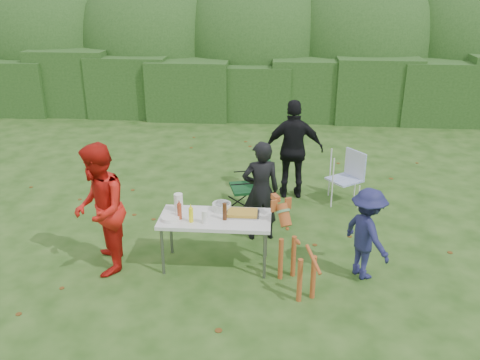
# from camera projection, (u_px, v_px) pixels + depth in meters

# --- Properties ---
(ground) EXTENTS (80.00, 80.00, 0.00)m
(ground) POSITION_uv_depth(u_px,v_px,m) (216.00, 266.00, 7.07)
(ground) COLOR #1E4211
(hedge_row) EXTENTS (22.00, 1.40, 1.70)m
(hedge_row) POSITION_uv_depth(u_px,v_px,m) (251.00, 87.00, 14.13)
(hedge_row) COLOR #23471C
(hedge_row) RESTS_ON ground
(shrub_backdrop) EXTENTS (20.00, 2.60, 3.20)m
(shrub_backdrop) POSITION_uv_depth(u_px,v_px,m) (254.00, 51.00, 15.32)
(shrub_backdrop) COLOR #3D6628
(shrub_backdrop) RESTS_ON ground
(folding_table) EXTENTS (1.50, 0.70, 0.74)m
(folding_table) POSITION_uv_depth(u_px,v_px,m) (215.00, 221.00, 6.84)
(folding_table) COLOR silver
(folding_table) RESTS_ON ground
(person_cook) EXTENTS (0.64, 0.49, 1.55)m
(person_cook) POSITION_uv_depth(u_px,v_px,m) (261.00, 191.00, 7.55)
(person_cook) COLOR black
(person_cook) RESTS_ON ground
(person_red_jacket) EXTENTS (0.89, 1.03, 1.80)m
(person_red_jacket) POSITION_uv_depth(u_px,v_px,m) (100.00, 210.00, 6.67)
(person_red_jacket) COLOR red
(person_red_jacket) RESTS_ON ground
(person_black_puffy) EXTENTS (1.07, 0.50, 1.78)m
(person_black_puffy) POSITION_uv_depth(u_px,v_px,m) (294.00, 150.00, 8.97)
(person_black_puffy) COLOR black
(person_black_puffy) RESTS_ON ground
(child) EXTENTS (0.81, 0.94, 1.26)m
(child) POSITION_uv_depth(u_px,v_px,m) (367.00, 234.00, 6.62)
(child) COLOR #1E204F
(child) RESTS_ON ground
(dog) EXTENTS (0.86, 1.16, 1.02)m
(dog) POSITION_uv_depth(u_px,v_px,m) (297.00, 253.00, 6.39)
(dog) COLOR #A64F22
(dog) RESTS_ON ground
(camping_chair) EXTENTS (0.78, 0.78, 1.02)m
(camping_chair) POSITION_uv_depth(u_px,v_px,m) (248.00, 184.00, 8.48)
(camping_chair) COLOR #11401D
(camping_chair) RESTS_ON ground
(lawn_chair) EXTENTS (0.76, 0.76, 0.93)m
(lawn_chair) POSITION_uv_depth(u_px,v_px,m) (345.00, 177.00, 8.89)
(lawn_chair) COLOR #4B6AC2
(lawn_chair) RESTS_ON ground
(food_tray) EXTENTS (0.45, 0.30, 0.02)m
(food_tray) POSITION_uv_depth(u_px,v_px,m) (242.00, 214.00, 6.88)
(food_tray) COLOR #B7B7BA
(food_tray) RESTS_ON folding_table
(focaccia_bread) EXTENTS (0.40, 0.26, 0.04)m
(focaccia_bread) POSITION_uv_depth(u_px,v_px,m) (242.00, 213.00, 6.87)
(focaccia_bread) COLOR gold
(focaccia_bread) RESTS_ON food_tray
(mustard_bottle) EXTENTS (0.06, 0.06, 0.20)m
(mustard_bottle) POSITION_uv_depth(u_px,v_px,m) (191.00, 215.00, 6.66)
(mustard_bottle) COLOR #FFF317
(mustard_bottle) RESTS_ON folding_table
(ketchup_bottle) EXTENTS (0.06, 0.06, 0.22)m
(ketchup_bottle) POSITION_uv_depth(u_px,v_px,m) (179.00, 211.00, 6.74)
(ketchup_bottle) COLOR #A63E23
(ketchup_bottle) RESTS_ON folding_table
(beer_bottle) EXTENTS (0.06, 0.06, 0.24)m
(beer_bottle) POSITION_uv_depth(u_px,v_px,m) (225.00, 211.00, 6.71)
(beer_bottle) COLOR #47230F
(beer_bottle) RESTS_ON folding_table
(paper_towel_roll) EXTENTS (0.12, 0.12, 0.26)m
(paper_towel_roll) POSITION_uv_depth(u_px,v_px,m) (179.00, 203.00, 6.94)
(paper_towel_roll) COLOR white
(paper_towel_roll) RESTS_ON folding_table
(cup_stack) EXTENTS (0.08, 0.08, 0.18)m
(cup_stack) POSITION_uv_depth(u_px,v_px,m) (205.00, 217.00, 6.62)
(cup_stack) COLOR white
(cup_stack) RESTS_ON folding_table
(pasta_bowl) EXTENTS (0.26, 0.26, 0.10)m
(pasta_bowl) POSITION_uv_depth(u_px,v_px,m) (222.00, 207.00, 7.01)
(pasta_bowl) COLOR silver
(pasta_bowl) RESTS_ON folding_table
(plate_stack) EXTENTS (0.24, 0.24, 0.05)m
(plate_stack) POSITION_uv_depth(u_px,v_px,m) (170.00, 218.00, 6.73)
(plate_stack) COLOR white
(plate_stack) RESTS_ON folding_table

